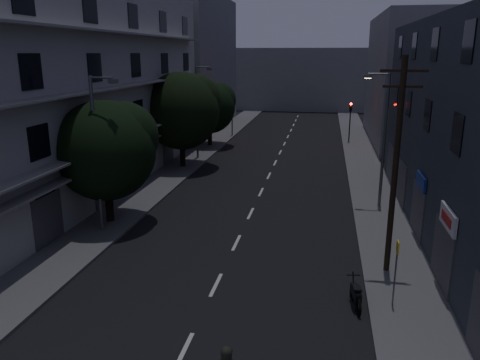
% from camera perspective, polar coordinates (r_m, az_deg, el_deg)
% --- Properties ---
extents(ground, '(160.00, 160.00, 0.00)m').
position_cam_1_polar(ground, '(36.85, 3.64, 0.72)').
color(ground, black).
rests_on(ground, ground).
extents(sidewalk_left, '(3.00, 90.00, 0.15)m').
position_cam_1_polar(sidewalk_left, '(38.40, -7.55, 1.33)').
color(sidewalk_left, '#565659').
rests_on(sidewalk_left, ground).
extents(sidewalk_right, '(3.00, 90.00, 0.15)m').
position_cam_1_polar(sidewalk_right, '(36.76, 15.32, 0.28)').
color(sidewalk_right, '#565659').
rests_on(sidewalk_right, ground).
extents(lane_markings, '(0.15, 60.50, 0.01)m').
position_cam_1_polar(lane_markings, '(42.90, 4.63, 2.78)').
color(lane_markings, beige).
rests_on(lane_markings, ground).
extents(building_left, '(7.00, 36.00, 14.00)m').
position_cam_1_polar(building_left, '(32.75, -19.41, 10.50)').
color(building_left, '#A8A7A3').
rests_on(building_left, ground).
extents(building_far_left, '(6.00, 20.00, 16.00)m').
position_cam_1_polar(building_far_left, '(60.64, -5.20, 14.02)').
color(building_far_left, slate).
rests_on(building_far_left, ground).
extents(building_far_right, '(6.00, 20.00, 13.00)m').
position_cam_1_polar(building_far_right, '(53.11, 19.29, 11.47)').
color(building_far_right, slate).
rests_on(building_far_right, ground).
extents(building_far_end, '(24.00, 8.00, 10.00)m').
position_cam_1_polar(building_far_end, '(80.66, 7.60, 12.10)').
color(building_far_end, slate).
rests_on(building_far_end, ground).
extents(tree_near, '(5.43, 5.43, 6.70)m').
position_cam_1_polar(tree_near, '(26.22, -15.98, 3.93)').
color(tree_near, black).
rests_on(tree_near, sidewalk_left).
extents(tree_mid, '(6.22, 6.22, 7.65)m').
position_cam_1_polar(tree_mid, '(38.36, -7.07, 8.70)').
color(tree_mid, black).
rests_on(tree_mid, sidewalk_left).
extents(tree_far, '(5.15, 5.15, 6.37)m').
position_cam_1_polar(tree_far, '(47.40, -3.68, 9.05)').
color(tree_far, black).
rests_on(tree_far, sidewalk_left).
extents(traffic_signal_far_right, '(0.28, 0.37, 4.10)m').
position_cam_1_polar(traffic_signal_far_right, '(50.45, 13.31, 7.86)').
color(traffic_signal_far_right, black).
rests_on(traffic_signal_far_right, sidewalk_right).
extents(traffic_signal_far_left, '(0.28, 0.37, 4.10)m').
position_cam_1_polar(traffic_signal_far_left, '(53.20, -0.98, 8.62)').
color(traffic_signal_far_left, black).
rests_on(traffic_signal_far_left, sidewalk_left).
extents(street_lamp_left_near, '(1.51, 0.25, 8.00)m').
position_cam_1_polar(street_lamp_left_near, '(24.86, -16.94, 3.87)').
color(street_lamp_left_near, slate).
rests_on(street_lamp_left_near, sidewalk_left).
extents(street_lamp_right, '(1.51, 0.25, 8.00)m').
position_cam_1_polar(street_lamp_right, '(29.10, 17.01, 5.44)').
color(street_lamp_right, '#5A5C62').
rests_on(street_lamp_right, sidewalk_right).
extents(street_lamp_left_far, '(1.51, 0.25, 8.00)m').
position_cam_1_polar(street_lamp_left_far, '(41.43, -5.15, 8.77)').
color(street_lamp_left_far, '#5B5F63').
rests_on(street_lamp_left_far, sidewalk_left).
extents(utility_pole, '(1.80, 0.24, 9.00)m').
position_cam_1_polar(utility_pole, '(20.03, 18.45, 1.91)').
color(utility_pole, black).
rests_on(utility_pole, sidewalk_right).
extents(bus_stop_sign, '(0.06, 0.35, 2.52)m').
position_cam_1_polar(bus_stop_sign, '(18.16, 18.53, -9.39)').
color(bus_stop_sign, '#595B60').
rests_on(bus_stop_sign, sidewalk_right).
extents(motorcycle, '(0.54, 1.80, 1.16)m').
position_cam_1_polar(motorcycle, '(18.49, 13.92, -13.51)').
color(motorcycle, black).
rests_on(motorcycle, ground).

